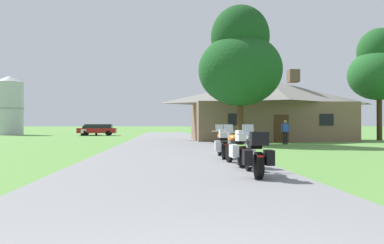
{
  "coord_description": "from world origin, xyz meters",
  "views": [
    {
      "loc": [
        -0.24,
        -2.0,
        1.35
      ],
      "look_at": [
        1.22,
        17.12,
        1.49
      ],
      "focal_mm": 33.14,
      "sensor_mm": 36.0,
      "label": 1
    }
  ],
  "objects_px": {
    "parked_red_suv_far_left": "(98,129)",
    "tree_by_lodge_front": "(240,60)",
    "tree_right_of_lodge": "(379,68)",
    "motorcycle_orange_farthest_in_row": "(223,144)",
    "metal_silo_distant": "(9,105)",
    "motorcycle_black_nearest_to_camera": "(255,154)",
    "bystander_blue_shirt_near_lodge": "(285,131)",
    "motorcycle_orange_second_in_row": "(238,148)",
    "parked_white_sedan_far_left": "(89,130)"
  },
  "relations": [
    {
      "from": "tree_by_lodge_front",
      "to": "metal_silo_distant",
      "type": "distance_m",
      "value": 35.31
    },
    {
      "from": "parked_white_sedan_far_left",
      "to": "motorcycle_black_nearest_to_camera",
      "type": "bearing_deg",
      "value": -82.09
    },
    {
      "from": "tree_right_of_lodge",
      "to": "metal_silo_distant",
      "type": "distance_m",
      "value": 43.28
    },
    {
      "from": "tree_right_of_lodge",
      "to": "tree_by_lodge_front",
      "type": "bearing_deg",
      "value": -156.86
    },
    {
      "from": "motorcycle_orange_second_in_row",
      "to": "metal_silo_distant",
      "type": "bearing_deg",
      "value": 115.28
    },
    {
      "from": "motorcycle_orange_second_in_row",
      "to": "metal_silo_distant",
      "type": "height_order",
      "value": "metal_silo_distant"
    },
    {
      "from": "motorcycle_orange_farthest_in_row",
      "to": "parked_red_suv_far_left",
      "type": "height_order",
      "value": "parked_red_suv_far_left"
    },
    {
      "from": "motorcycle_orange_second_in_row",
      "to": "parked_red_suv_far_left",
      "type": "distance_m",
      "value": 34.99
    },
    {
      "from": "metal_silo_distant",
      "to": "parked_red_suv_far_left",
      "type": "height_order",
      "value": "metal_silo_distant"
    },
    {
      "from": "motorcycle_orange_second_in_row",
      "to": "tree_by_lodge_front",
      "type": "height_order",
      "value": "tree_by_lodge_front"
    },
    {
      "from": "motorcycle_orange_farthest_in_row",
      "to": "tree_right_of_lodge",
      "type": "bearing_deg",
      "value": 45.34
    },
    {
      "from": "bystander_blue_shirt_near_lodge",
      "to": "tree_right_of_lodge",
      "type": "bearing_deg",
      "value": -144.34
    },
    {
      "from": "motorcycle_orange_farthest_in_row",
      "to": "bystander_blue_shirt_near_lodge",
      "type": "height_order",
      "value": "bystander_blue_shirt_near_lodge"
    },
    {
      "from": "motorcycle_orange_second_in_row",
      "to": "parked_white_sedan_far_left",
      "type": "distance_m",
      "value": 36.49
    },
    {
      "from": "motorcycle_black_nearest_to_camera",
      "to": "motorcycle_orange_farthest_in_row",
      "type": "relative_size",
      "value": 1.0
    },
    {
      "from": "motorcycle_orange_second_in_row",
      "to": "bystander_blue_shirt_near_lodge",
      "type": "relative_size",
      "value": 1.25
    },
    {
      "from": "motorcycle_orange_second_in_row",
      "to": "parked_white_sedan_far_left",
      "type": "height_order",
      "value": "motorcycle_orange_second_in_row"
    },
    {
      "from": "tree_by_lodge_front",
      "to": "metal_silo_distant",
      "type": "relative_size",
      "value": 1.22
    },
    {
      "from": "motorcycle_black_nearest_to_camera",
      "to": "motorcycle_orange_farthest_in_row",
      "type": "bearing_deg",
      "value": 94.01
    },
    {
      "from": "parked_red_suv_far_left",
      "to": "parked_white_sedan_far_left",
      "type": "height_order",
      "value": "parked_red_suv_far_left"
    },
    {
      "from": "motorcycle_orange_second_in_row",
      "to": "tree_right_of_lodge",
      "type": "height_order",
      "value": "tree_right_of_lodge"
    },
    {
      "from": "tree_by_lodge_front",
      "to": "tree_right_of_lodge",
      "type": "bearing_deg",
      "value": 23.14
    },
    {
      "from": "parked_red_suv_far_left",
      "to": "bystander_blue_shirt_near_lodge",
      "type": "bearing_deg",
      "value": -143.95
    },
    {
      "from": "motorcycle_black_nearest_to_camera",
      "to": "tree_by_lodge_front",
      "type": "xyz_separation_m",
      "value": [
        2.82,
        14.91,
        5.1
      ]
    },
    {
      "from": "motorcycle_orange_second_in_row",
      "to": "tree_by_lodge_front",
      "type": "xyz_separation_m",
      "value": [
        2.78,
        12.65,
        5.1
      ]
    },
    {
      "from": "motorcycle_black_nearest_to_camera",
      "to": "parked_red_suv_far_left",
      "type": "xyz_separation_m",
      "value": [
        -10.56,
        35.62,
        0.17
      ]
    },
    {
      "from": "motorcycle_orange_second_in_row",
      "to": "metal_silo_distant",
      "type": "distance_m",
      "value": 43.57
    },
    {
      "from": "tree_by_lodge_front",
      "to": "metal_silo_distant",
      "type": "bearing_deg",
      "value": 136.19
    },
    {
      "from": "parked_white_sedan_far_left",
      "to": "bystander_blue_shirt_near_lodge",
      "type": "bearing_deg",
      "value": -60.46
    },
    {
      "from": "metal_silo_distant",
      "to": "parked_white_sedan_far_left",
      "type": "distance_m",
      "value": 11.59
    },
    {
      "from": "metal_silo_distant",
      "to": "motorcycle_black_nearest_to_camera",
      "type": "bearing_deg",
      "value": -60.08
    },
    {
      "from": "motorcycle_orange_farthest_in_row",
      "to": "tree_by_lodge_front",
      "type": "distance_m",
      "value": 11.67
    },
    {
      "from": "tree_by_lodge_front",
      "to": "parked_red_suv_far_left",
      "type": "bearing_deg",
      "value": 122.86
    },
    {
      "from": "tree_by_lodge_front",
      "to": "parked_red_suv_far_left",
      "type": "height_order",
      "value": "tree_by_lodge_front"
    },
    {
      "from": "parked_red_suv_far_left",
      "to": "parked_white_sedan_far_left",
      "type": "relative_size",
      "value": 1.05
    },
    {
      "from": "bystander_blue_shirt_near_lodge",
      "to": "tree_by_lodge_front",
      "type": "xyz_separation_m",
      "value": [
        -3.2,
        -0.19,
        4.78
      ]
    },
    {
      "from": "motorcycle_black_nearest_to_camera",
      "to": "tree_by_lodge_front",
      "type": "bearing_deg",
      "value": 83.06
    },
    {
      "from": "motorcycle_black_nearest_to_camera",
      "to": "metal_silo_distant",
      "type": "xyz_separation_m",
      "value": [
        -22.63,
        39.32,
        3.28
      ]
    },
    {
      "from": "tree_right_of_lodge",
      "to": "parked_red_suv_far_left",
      "type": "bearing_deg",
      "value": 150.99
    },
    {
      "from": "motorcycle_black_nearest_to_camera",
      "to": "tree_right_of_lodge",
      "type": "distance_m",
      "value": 26.98
    },
    {
      "from": "bystander_blue_shirt_near_lodge",
      "to": "metal_silo_distant",
      "type": "height_order",
      "value": "metal_silo_distant"
    },
    {
      "from": "tree_right_of_lodge",
      "to": "motorcycle_orange_farthest_in_row",
      "type": "bearing_deg",
      "value": -135.87
    },
    {
      "from": "motorcycle_black_nearest_to_camera",
      "to": "parked_white_sedan_far_left",
      "type": "bearing_deg",
      "value": 111.54
    },
    {
      "from": "motorcycle_orange_farthest_in_row",
      "to": "tree_right_of_lodge",
      "type": "distance_m",
      "value": 23.51
    },
    {
      "from": "parked_red_suv_far_left",
      "to": "tree_by_lodge_front",
      "type": "bearing_deg",
      "value": -150.03
    },
    {
      "from": "parked_white_sedan_far_left",
      "to": "tree_by_lodge_front",
      "type": "bearing_deg",
      "value": -66.12
    },
    {
      "from": "tree_by_lodge_front",
      "to": "parked_red_suv_far_left",
      "type": "distance_m",
      "value": 25.14
    },
    {
      "from": "parked_red_suv_far_left",
      "to": "motorcycle_orange_farthest_in_row",
      "type": "bearing_deg",
      "value": -164.01
    },
    {
      "from": "tree_right_of_lodge",
      "to": "motorcycle_orange_second_in_row",
      "type": "bearing_deg",
      "value": -131.51
    },
    {
      "from": "motorcycle_orange_farthest_in_row",
      "to": "metal_silo_distant",
      "type": "distance_m",
      "value": 41.39
    }
  ]
}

